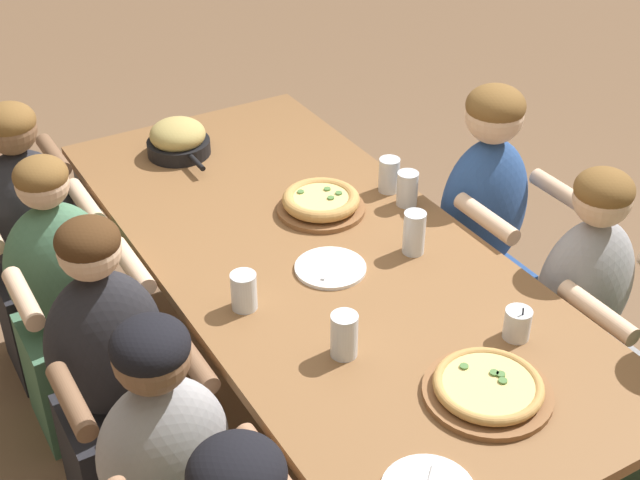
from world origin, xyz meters
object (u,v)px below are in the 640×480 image
Objects in this scene: drinking_glass_c at (244,293)px; drinking_glass_e at (414,235)px; diner_near_midleft at (67,312)px; diner_near_center at (113,390)px; skillet_bowl at (178,139)px; cocktail_glass_blue at (517,325)px; empty_plate_b at (330,268)px; drinking_glass_d at (389,177)px; diner_far_midright at (577,331)px; pizza_board_main at (321,202)px; pizza_board_second at (488,388)px; drinking_glass_b at (344,337)px; drinking_glass_a at (407,190)px; diner_near_left at (37,255)px; diner_far_center at (480,245)px.

drinking_glass_c is 0.80× the size of drinking_glass_e.
diner_near_midleft is 0.97× the size of diner_near_center.
cocktail_glass_blue is (1.52, 0.39, -0.02)m from skillet_bowl.
empty_plate_b is 1.80× the size of drinking_glass_d.
diner_far_midright reaches higher than drinking_glass_d.
drinking_glass_c reaches higher than pizza_board_main.
pizza_board_second is 2.56× the size of drinking_glass_b.
drinking_glass_b is at bearing -46.85° from drinking_glass_a.
pizza_board_main is 0.28× the size of diner_near_midleft.
diner_near_midleft reaches higher than skillet_bowl.
drinking_glass_d is at bearing 157.45° from drinking_glass_e.
diner_far_midright is at bearing -19.16° from diner_near_center.
drinking_glass_c is at bearing -150.03° from pizza_board_second.
diner_near_left is (-1.35, -0.53, -0.34)m from drinking_glass_b.
diner_near_left reaches higher than cocktail_glass_blue.
drinking_glass_a is 1.42m from diner_near_left.
drinking_glass_a is 0.43m from diner_far_center.
diner_far_center reaches higher than empty_plate_b.
drinking_glass_a is 0.11m from drinking_glass_d.
skillet_bowl is 0.79m from diner_near_midleft.
diner_near_midleft is at bearing -90.00° from diner_near_left.
diner_near_left reaches higher than skillet_bowl.
diner_far_midright is (-0.32, 0.68, -0.31)m from pizza_board_second.
diner_near_center is at bearing 0.71° from diner_far_center.
drinking_glass_a is 1.20m from diner_near_center.
drinking_glass_a is (-0.76, 0.15, 0.02)m from cocktail_glass_blue.
diner_far_center is (0.46, 1.45, 0.06)m from diner_near_midleft.
diner_far_midright reaches higher than drinking_glass_b.
diner_far_center is at bearing 146.39° from cocktail_glass_blue.
drinking_glass_e is at bearing 22.61° from diner_far_center.
empty_plate_b is at bearing -53.68° from drinking_glass_d.
diner_near_center reaches higher than drinking_glass_e.
drinking_glass_b is 0.12× the size of diner_far_midright.
diner_near_midleft is (-0.29, -1.15, -0.36)m from drinking_glass_d.
drinking_glass_b reaches higher than cocktail_glass_blue.
skillet_bowl reaches higher than empty_plate_b.
drinking_glass_d is at bearing 138.30° from drinking_glass_b.
diner_near_midleft is at bearing 90.00° from diner_near_center.
cocktail_glass_blue reaches higher than pizza_board_second.
drinking_glass_a is 0.93× the size of drinking_glass_b.
diner_near_center reaches higher than pizza_board_main.
pizza_board_second is at bearing 35.68° from drinking_glass_b.
skillet_bowl is at bearing -57.65° from diner_far_midright.
pizza_board_main is 0.31m from drinking_glass_a.
drinking_glass_d reaches higher than empty_plate_b.
pizza_board_main reaches higher than pizza_board_second.
pizza_board_main is 0.26× the size of diner_far_center.
diner_far_center is 1.68m from diner_near_left.
cocktail_glass_blue is 0.88m from diner_far_center.
skillet_bowl is 1.63m from diner_far_midright.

